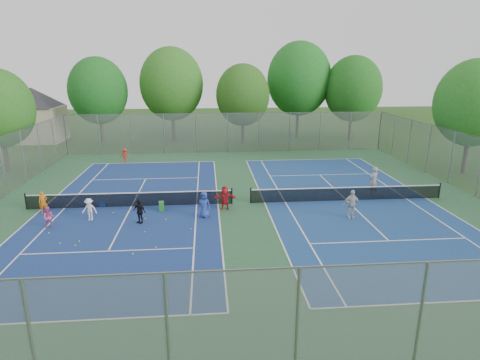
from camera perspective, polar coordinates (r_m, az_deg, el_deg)
name	(u,v)px	position (r m, az deg, el deg)	size (l,w,h in m)	color
ground	(241,203)	(26.03, 0.19, -3.36)	(120.00, 120.00, 0.00)	#244917
court_pad	(241,203)	(26.03, 0.19, -3.35)	(32.00, 32.00, 0.01)	#2A5A37
court_left	(132,206)	(26.39, -15.17, -3.63)	(10.97, 23.77, 0.01)	navy
court_right	(346,200)	(27.50, 14.89, -2.81)	(10.97, 23.77, 0.01)	navy
net_left	(131,200)	(26.25, -15.24, -2.73)	(12.87, 0.10, 0.91)	black
net_right	(347,194)	(27.37, 14.96, -1.94)	(12.87, 0.10, 0.91)	black
fence_north	(228,133)	(41.06, -1.77, 6.72)	(32.00, 0.10, 4.00)	gray
fence_south	(296,339)	(10.97, 8.03, -21.44)	(32.00, 0.10, 4.00)	gray
fence_east	(480,168)	(31.17, 30.96, 1.41)	(32.00, 0.10, 4.00)	gray
house	(33,105)	(52.55, -27.39, 9.45)	(11.03, 11.03, 7.30)	#B7A88C
tree_nw	(98,91)	(48.02, -19.53, 11.87)	(6.40, 6.40, 9.58)	#443326
tree_nl	(172,84)	(47.66, -9.71, 13.30)	(7.20, 7.20, 10.69)	#443326
tree_nc	(243,95)	(45.76, 0.40, 11.97)	(6.00, 6.00, 8.85)	#443326
tree_nr	(299,79)	(49.75, 8.39, 14.04)	(7.60, 7.60, 11.42)	#443326
tree_ne	(353,89)	(49.59, 15.79, 12.37)	(6.60, 6.60, 9.77)	#443326
tree_side_e	(474,103)	(37.19, 30.31, 9.42)	(6.00, 6.00, 9.20)	#443326
ball_crate	(103,204)	(26.91, -18.95, -3.24)	(0.38, 0.38, 0.32)	blue
ball_hopper	(161,206)	(25.12, -11.10, -3.68)	(0.31, 0.31, 0.60)	green
student_a	(43,202)	(26.91, -26.20, -2.87)	(0.50, 0.33, 1.37)	#CB6813
student_b	(49,217)	(24.40, -25.55, -4.83)	(0.59, 0.46, 1.22)	#D1518D
student_c	(89,209)	(24.65, -20.63, -3.94)	(0.85, 0.49, 1.32)	silver
student_d	(139,211)	(23.35, -14.12, -4.35)	(0.83, 0.34, 1.41)	black
student_e	(204,205)	(23.56, -5.13, -3.53)	(0.76, 0.50, 1.56)	#2A419A
student_f	(225,198)	(24.76, -2.16, -2.56)	(1.39, 0.44, 1.50)	red
child_far_baseline	(125,155)	(38.31, -16.06, 3.37)	(0.85, 0.49, 1.31)	red
instructor	(374,181)	(28.98, 18.47, -0.12)	(0.72, 0.47, 1.98)	#959698
teen_court_b	(351,204)	(24.20, 15.57, -3.32)	(1.01, 0.42, 1.73)	beige
tennis_ball_0	(156,248)	(20.32, -11.86, -9.41)	(0.07, 0.07, 0.07)	#CAF438
tennis_ball_1	(191,229)	(22.14, -6.99, -6.98)	(0.07, 0.07, 0.07)	#AECF30
tennis_ball_2	(75,246)	(21.68, -22.40, -8.66)	(0.07, 0.07, 0.07)	#D7F338
tennis_ball_3	(88,214)	(25.82, -20.76, -4.53)	(0.07, 0.07, 0.07)	#C8D631
tennis_ball_4	(60,244)	(22.22, -24.20, -8.27)	(0.07, 0.07, 0.07)	#BBD431
tennis_ball_5	(113,213)	(25.51, -17.61, -4.47)	(0.07, 0.07, 0.07)	#BED732
tennis_ball_6	(133,254)	(19.94, -15.00, -10.14)	(0.07, 0.07, 0.07)	#DAEC36
tennis_ball_7	(79,242)	(22.10, -21.88, -8.13)	(0.07, 0.07, 0.07)	#DCEC36
tennis_ball_8	(49,233)	(23.79, -25.51, -6.84)	(0.07, 0.07, 0.07)	#D3F539
tennis_ball_9	(145,232)	(22.23, -13.41, -7.22)	(0.07, 0.07, 0.07)	#A9C72E
tennis_ball_10	(166,220)	(23.68, -10.50, -5.56)	(0.07, 0.07, 0.07)	#B9DC33
tennis_ball_11	(145,219)	(24.02, -13.32, -5.43)	(0.07, 0.07, 0.07)	yellow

